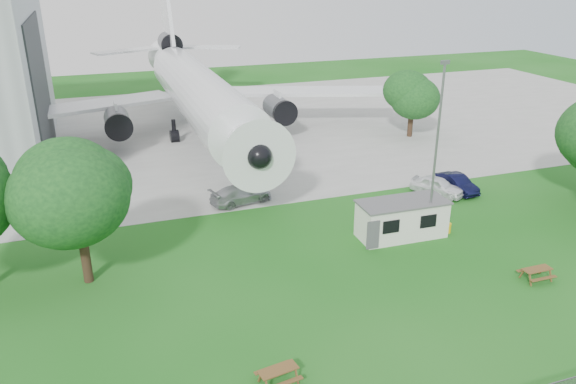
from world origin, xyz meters
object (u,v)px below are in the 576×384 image
object	(u,v)px
site_cabin	(402,219)
picnic_west	(278,383)
picnic_east	(535,280)
airliner	(196,89)

from	to	relation	value
site_cabin	picnic_west	size ratio (longest dim) A/B	3.77
picnic_west	picnic_east	size ratio (longest dim) A/B	1.00
site_cabin	picnic_west	bearing A→B (deg)	-138.49
site_cabin	airliner	bearing A→B (deg)	106.58
airliner	picnic_east	size ratio (longest dim) A/B	26.52
picnic_east	airliner	bearing A→B (deg)	110.02
airliner	picnic_east	world-z (taller)	airliner
picnic_west	site_cabin	bearing A→B (deg)	32.45
site_cabin	picnic_west	distance (m)	17.08
airliner	picnic_west	size ratio (longest dim) A/B	26.52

